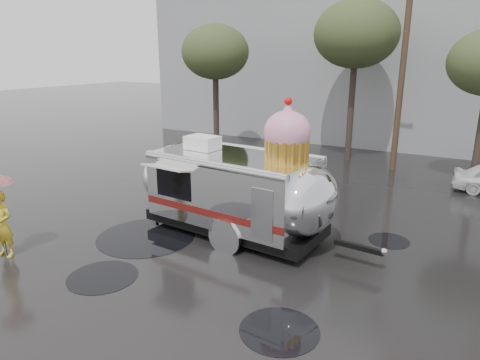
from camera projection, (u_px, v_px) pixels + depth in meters
The scene contains 9 objects.
ground at pixel (175, 287), 10.33m from camera, with size 120.00×120.00×0.00m, color black.
puddles at pixel (179, 255), 11.93m from camera, with size 8.69×7.27×0.01m.
grey_building at pixel (333, 38), 30.47m from camera, with size 22.00×12.00×13.00m, color gray.
utility_pole at pixel (402, 72), 19.58m from camera, with size 1.60×0.28×9.00m.
tree_left at pixel (215, 53), 22.94m from camera, with size 3.64×3.64×6.95m.
tree_mid at pixel (356, 35), 21.10m from camera, with size 4.20×4.20×8.03m.
barricade_row at pixel (209, 157), 21.12m from camera, with size 4.30×0.80×1.00m.
airstream_trailer at pixel (237, 187), 12.98m from camera, with size 8.15×3.30×4.40m.
person_left at pixel (2, 224), 11.69m from camera, with size 0.67×0.45×1.87m, color gold.
Camera 1 is at (5.84, -7.25, 5.40)m, focal length 32.00 mm.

